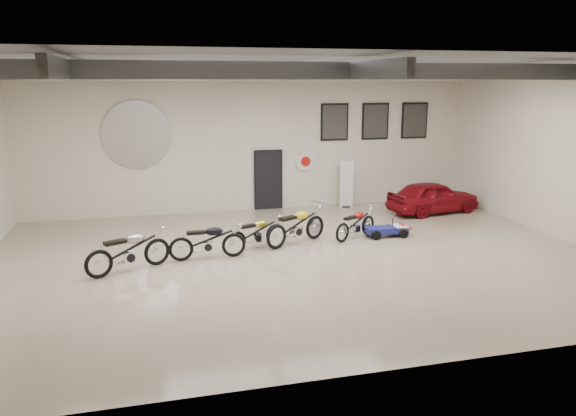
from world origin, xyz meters
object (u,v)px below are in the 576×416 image
object	(u,v)px
motorcycle_silver	(128,250)
motorcycle_black	(207,240)
banner_stand	(347,183)
motorcycle_yellow	(296,225)
motorcycle_gold	(256,232)
go_kart	(390,227)
vintage_car	(433,197)
motorcycle_red	(356,223)

from	to	relation	value
motorcycle_silver	motorcycle_black	distance (m)	2.05
banner_stand	motorcycle_black	bearing A→B (deg)	-128.05
banner_stand	motorcycle_yellow	xyz separation A→B (m)	(-3.07, -4.16, -0.33)
motorcycle_gold	go_kart	world-z (taller)	motorcycle_gold
banner_stand	vintage_car	distance (m)	3.12
banner_stand	vintage_car	bearing A→B (deg)	-20.35
motorcycle_red	go_kart	distance (m)	1.12
motorcycle_yellow	motorcycle_red	world-z (taller)	motorcycle_yellow
motorcycle_black	motorcycle_silver	bearing A→B (deg)	-166.64
motorcycle_yellow	motorcycle_red	distance (m)	1.86
motorcycle_gold	motorcycle_red	xyz separation A→B (m)	(3.06, 0.27, -0.01)
vintage_car	motorcycle_yellow	bearing A→B (deg)	104.35
banner_stand	motorcycle_red	distance (m)	4.23
banner_stand	motorcycle_red	xyz separation A→B (m)	(-1.21, -4.03, -0.43)
motorcycle_silver	vintage_car	xyz separation A→B (m)	(10.32, 3.82, 0.01)
motorcycle_silver	motorcycle_yellow	xyz separation A→B (m)	(4.60, 1.28, 0.00)
motorcycle_silver	motorcycle_gold	distance (m)	3.58
motorcycle_gold	motorcycle_yellow	xyz separation A→B (m)	(1.20, 0.15, 0.09)
go_kart	vintage_car	bearing A→B (deg)	43.47
motorcycle_gold	motorcycle_yellow	world-z (taller)	motorcycle_yellow
motorcycle_gold	vintage_car	distance (m)	7.42
motorcycle_red	motorcycle_silver	bearing A→B (deg)	160.44
vintage_car	go_kart	bearing A→B (deg)	122.28
go_kart	motorcycle_yellow	bearing A→B (deg)	-177.16
motorcycle_black	go_kart	bearing A→B (deg)	7.10
motorcycle_black	go_kart	size ratio (longest dim) A/B	1.29
banner_stand	motorcycle_black	world-z (taller)	banner_stand
motorcycle_black	motorcycle_red	xyz separation A→B (m)	(4.48, 0.89, -0.05)
motorcycle_yellow	go_kart	size ratio (longest dim) A/B	1.41
banner_stand	motorcycle_yellow	size ratio (longest dim) A/B	0.83
motorcycle_yellow	motorcycle_gold	bearing A→B (deg)	158.95
motorcycle_silver	vintage_car	bearing A→B (deg)	-5.39
banner_stand	go_kart	xyz separation A→B (m)	(-0.11, -4.10, -0.62)
motorcycle_black	vintage_car	bearing A→B (deg)	20.28
motorcycle_black	vintage_car	distance (m)	8.97
motorcycle_gold	motorcycle_red	bearing A→B (deg)	-17.11
motorcycle_gold	motorcycle_silver	bearing A→B (deg)	176.22
go_kart	banner_stand	bearing A→B (deg)	90.07
motorcycle_black	go_kart	distance (m)	5.64
motorcycle_black	motorcycle_gold	xyz separation A→B (m)	(1.42, 0.62, -0.04)
motorcycle_silver	vintage_car	world-z (taller)	vintage_car
motorcycle_gold	vintage_car	world-z (taller)	vintage_car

